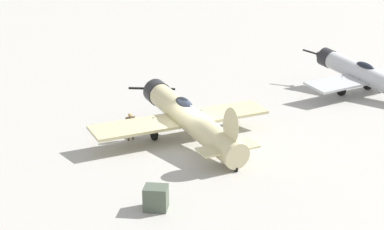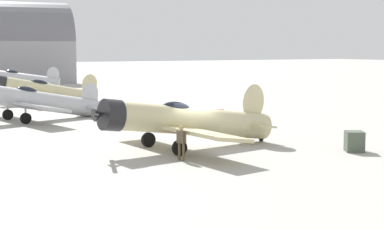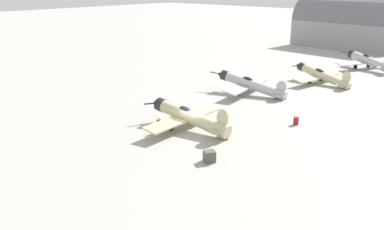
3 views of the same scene
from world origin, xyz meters
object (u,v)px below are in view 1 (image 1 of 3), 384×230
airplane_mid_apron (369,77)px  equipment_crate (156,198)px  airplane_foreground (188,117)px  ground_crew_mechanic (130,124)px

airplane_mid_apron → equipment_crate: 24.60m
airplane_foreground → equipment_crate: bearing=142.6°
ground_crew_mechanic → airplane_foreground: bearing=46.4°
equipment_crate → ground_crew_mechanic: bearing=-13.9°
ground_crew_mechanic → equipment_crate: (-9.05, 2.24, -0.49)m
ground_crew_mechanic → airplane_mid_apron: bearing=81.6°
ground_crew_mechanic → equipment_crate: bearing=-25.9°
airplane_foreground → equipment_crate: size_ratio=8.33×
airplane_foreground → ground_crew_mechanic: (1.80, 2.94, -0.48)m
airplane_foreground → airplane_mid_apron: 17.40m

